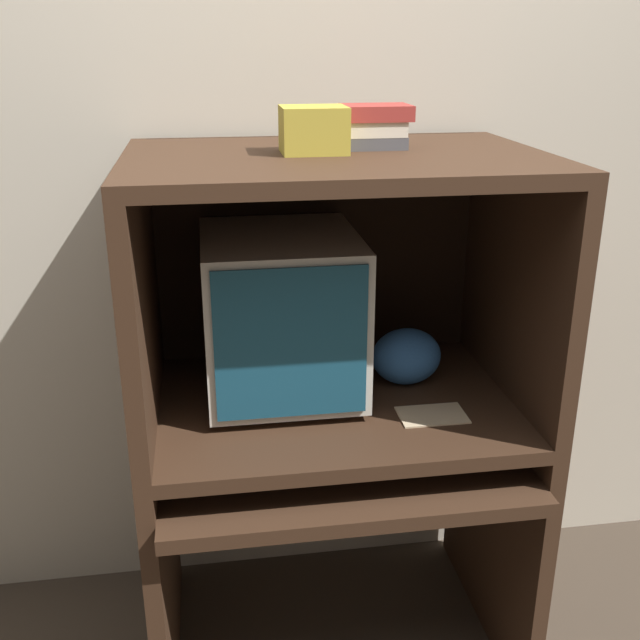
{
  "coord_description": "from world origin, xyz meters",
  "views": [
    {
      "loc": [
        -0.3,
        -1.37,
        1.64
      ],
      "look_at": [
        -0.04,
        0.34,
        0.99
      ],
      "focal_mm": 42.0,
      "sensor_mm": 36.0,
      "label": 1
    }
  ],
  "objects_px": {
    "snack_bag": "(406,356)",
    "storage_box": "(314,130)",
    "mouse": "(418,449)",
    "keyboard": "(302,461)",
    "crt_monitor": "(281,313)",
    "book_stack": "(373,126)"
  },
  "relations": [
    {
      "from": "mouse",
      "to": "storage_box",
      "type": "relative_size",
      "value": 0.42
    },
    {
      "from": "crt_monitor",
      "to": "mouse",
      "type": "relative_size",
      "value": 7.15
    },
    {
      "from": "keyboard",
      "to": "book_stack",
      "type": "height_order",
      "value": "book_stack"
    },
    {
      "from": "snack_bag",
      "to": "storage_box",
      "type": "relative_size",
      "value": 1.26
    },
    {
      "from": "storage_box",
      "to": "mouse",
      "type": "bearing_deg",
      "value": -30.6
    },
    {
      "from": "keyboard",
      "to": "mouse",
      "type": "bearing_deg",
      "value": 2.16
    },
    {
      "from": "mouse",
      "to": "snack_bag",
      "type": "bearing_deg",
      "value": 85.13
    },
    {
      "from": "mouse",
      "to": "storage_box",
      "type": "bearing_deg",
      "value": 149.4
    },
    {
      "from": "storage_box",
      "to": "crt_monitor",
      "type": "bearing_deg",
      "value": 141.82
    },
    {
      "from": "book_stack",
      "to": "storage_box",
      "type": "bearing_deg",
      "value": -159.04
    },
    {
      "from": "mouse",
      "to": "book_stack",
      "type": "bearing_deg",
      "value": 113.7
    },
    {
      "from": "keyboard",
      "to": "storage_box",
      "type": "distance_m",
      "value": 0.79
    },
    {
      "from": "book_stack",
      "to": "storage_box",
      "type": "relative_size",
      "value": 1.11
    },
    {
      "from": "snack_bag",
      "to": "storage_box",
      "type": "xyz_separation_m",
      "value": [
        -0.26,
        -0.05,
        0.6
      ]
    },
    {
      "from": "crt_monitor",
      "to": "keyboard",
      "type": "bearing_deg",
      "value": -83.62
    },
    {
      "from": "keyboard",
      "to": "crt_monitor",
      "type": "bearing_deg",
      "value": 96.38
    },
    {
      "from": "keyboard",
      "to": "book_stack",
      "type": "bearing_deg",
      "value": 45.94
    },
    {
      "from": "book_stack",
      "to": "keyboard",
      "type": "bearing_deg",
      "value": -134.06
    },
    {
      "from": "crt_monitor",
      "to": "storage_box",
      "type": "xyz_separation_m",
      "value": [
        0.08,
        -0.06,
        0.46
      ]
    },
    {
      "from": "storage_box",
      "to": "keyboard",
      "type": "bearing_deg",
      "value": -108.89
    },
    {
      "from": "crt_monitor",
      "to": "keyboard",
      "type": "relative_size",
      "value": 0.96
    },
    {
      "from": "snack_bag",
      "to": "storage_box",
      "type": "bearing_deg",
      "value": -167.99
    }
  ]
}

